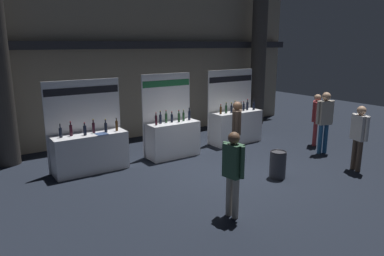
{
  "coord_description": "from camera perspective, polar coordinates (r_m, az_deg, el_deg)",
  "views": [
    {
      "loc": [
        -5.64,
        -6.62,
        3.19
      ],
      "look_at": [
        -0.75,
        0.62,
        1.12
      ],
      "focal_mm": 33.48,
      "sensor_mm": 36.0,
      "label": 1
    }
  ],
  "objects": [
    {
      "name": "visitor_2",
      "position": [
        11.97,
        19.2,
        1.98
      ],
      "size": [
        0.5,
        0.44,
        1.64
      ],
      "rotation": [
        0.0,
        0.0,
        3.75
      ],
      "color": "maroon",
      "rests_on": "ground_plane"
    },
    {
      "name": "visitor_4",
      "position": [
        11.11,
        20.38,
        1.65
      ],
      "size": [
        0.56,
        0.32,
        1.82
      ],
      "rotation": [
        0.0,
        0.0,
        2.86
      ],
      "color": "navy",
      "rests_on": "ground_plane"
    },
    {
      "name": "visitor_0",
      "position": [
        9.68,
        7.1,
        0.19
      ],
      "size": [
        0.41,
        0.43,
        1.69
      ],
      "rotation": [
        0.0,
        0.0,
        0.85
      ],
      "color": "#33563D",
      "rests_on": "ground_plane"
    },
    {
      "name": "hall_colonnade",
      "position": [
        12.46,
        -7.27,
        11.48
      ],
      "size": [
        12.8,
        1.23,
        5.7
      ],
      "color": "tan",
      "rests_on": "ground_plane"
    },
    {
      "name": "exhibitor_booth_1",
      "position": [
        10.29,
        -3.16,
        -1.22
      ],
      "size": [
        1.56,
        0.66,
        2.36
      ],
      "color": "white",
      "rests_on": "ground_plane"
    },
    {
      "name": "visitor_1",
      "position": [
        6.63,
        6.57,
        -6.31
      ],
      "size": [
        0.28,
        0.51,
        1.65
      ],
      "rotation": [
        0.0,
        0.0,
        4.85
      ],
      "color": "#ADA393",
      "rests_on": "ground_plane"
    },
    {
      "name": "exhibitor_booth_2",
      "position": [
        11.78,
        6.92,
        0.64
      ],
      "size": [
        1.81,
        0.66,
        2.36
      ],
      "color": "white",
      "rests_on": "ground_plane"
    },
    {
      "name": "exhibitor_booth_0",
      "position": [
        9.44,
        -15.97,
        -3.17
      ],
      "size": [
        1.93,
        0.69,
        2.31
      ],
      "color": "white",
      "rests_on": "ground_plane"
    },
    {
      "name": "visitor_3",
      "position": [
        9.94,
        25.08,
        -0.67
      ],
      "size": [
        0.34,
        0.55,
        1.68
      ],
      "rotation": [
        0.0,
        0.0,
        1.24
      ],
      "color": "#47382D",
      "rests_on": "ground_plane"
    },
    {
      "name": "ground_plane",
      "position": [
        9.26,
        6.04,
        -6.88
      ],
      "size": [
        25.61,
        25.61,
        0.0
      ],
      "primitive_type": "plane",
      "color": "black"
    },
    {
      "name": "trash_bin",
      "position": [
        8.94,
        13.5,
        -5.68
      ],
      "size": [
        0.39,
        0.39,
        0.67
      ],
      "color": "#38383D",
      "rests_on": "ground_plane"
    }
  ]
}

